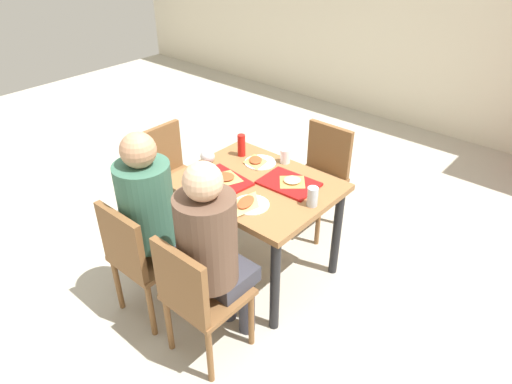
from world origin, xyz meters
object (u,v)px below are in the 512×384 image
object	(u,v)px
pizza_slice_a	(225,177)
pizza_slice_c	(256,161)
tray_red_far	(289,183)
pizza_slice_b	(292,181)
chair_far_side	(321,170)
paper_plate_near_edge	(251,205)
person_in_brown_jacket	(212,246)
pizza_slice_d	(246,203)
plastic_cup_a	(285,156)
plastic_cup_b	(222,199)
foil_bundle	(208,157)
chair_near_left	(139,255)
paper_plate_center	(260,162)
person_in_red	(153,211)
condiment_bottle	(241,145)
chair_near_right	(196,294)
chair_left_end	(171,171)
main_table	(256,196)
tray_red_near	(222,181)

from	to	relation	value
pizza_slice_a	pizza_slice_c	bearing A→B (deg)	91.32
tray_red_far	pizza_slice_b	distance (m)	0.03
chair_far_side	paper_plate_near_edge	xyz separation A→B (m)	(0.15, -1.00, 0.25)
person_in_brown_jacket	pizza_slice_d	world-z (taller)	person_in_brown_jacket
pizza_slice_c	plastic_cup_a	distance (m)	0.21
plastic_cup_b	foil_bundle	bearing A→B (deg)	144.76
chair_near_left	paper_plate_center	size ratio (longest dim) A/B	3.80
tray_red_far	person_in_red	bearing A→B (deg)	-119.21
person_in_red	foil_bundle	xyz separation A→B (m)	(-0.18, 0.62, 0.05)
paper_plate_near_edge	condiment_bottle	distance (m)	0.65
tray_red_far	chair_near_right	bearing A→B (deg)	-85.23
pizza_slice_a	plastic_cup_a	xyz separation A→B (m)	(0.14, 0.45, 0.03)
paper_plate_near_edge	chair_far_side	bearing A→B (deg)	98.54
paper_plate_near_edge	pizza_slice_c	xyz separation A→B (m)	(-0.33, 0.42, 0.01)
condiment_bottle	chair_near_left	bearing A→B (deg)	-85.71
person_in_brown_jacket	pizza_slice_d	distance (m)	0.42
tray_red_far	pizza_slice_c	distance (m)	0.36
plastic_cup_a	condiment_bottle	bearing A→B (deg)	-158.32
chair_near_left	tray_red_far	bearing A→B (deg)	64.71
foil_bundle	tray_red_far	bearing A→B (deg)	13.05
chair_far_side	tray_red_far	xyz separation A→B (m)	(0.18, -0.66, 0.25)
chair_left_end	tray_red_far	xyz separation A→B (m)	(1.06, 0.12, 0.25)
main_table	person_in_brown_jacket	world-z (taller)	person_in_brown_jacket
chair_far_side	pizza_slice_d	distance (m)	1.06
pizza_slice_a	plastic_cup_b	world-z (taller)	plastic_cup_b
paper_plate_near_edge	main_table	bearing A→B (deg)	124.46
main_table	pizza_slice_c	bearing A→B (deg)	131.35
chair_left_end	condiment_bottle	world-z (taller)	condiment_bottle
chair_near_left	paper_plate_near_edge	xyz separation A→B (m)	(0.40, 0.56, 0.25)
chair_left_end	paper_plate_near_edge	world-z (taller)	chair_left_end
paper_plate_center	chair_far_side	bearing A→B (deg)	75.05
chair_near_right	paper_plate_center	bearing A→B (deg)	111.82
main_table	person_in_brown_jacket	distance (m)	0.70
main_table	chair_near_right	bearing A→B (deg)	-72.23
main_table	paper_plate_near_edge	world-z (taller)	paper_plate_near_edge
chair_left_end	person_in_brown_jacket	distance (m)	1.33
pizza_slice_b	plastic_cup_a	size ratio (longest dim) A/B	1.75
chair_left_end	plastic_cup_b	bearing A→B (deg)	-20.41
person_in_red	plastic_cup_b	size ratio (longest dim) A/B	12.47
pizza_slice_d	chair_left_end	bearing A→B (deg)	166.69
chair_far_side	pizza_slice_c	bearing A→B (deg)	-106.82
chair_far_side	chair_left_end	world-z (taller)	same
chair_far_side	foil_bundle	size ratio (longest dim) A/B	8.37
person_in_red	chair_near_left	bearing A→B (deg)	-90.00
pizza_slice_b	pizza_slice_c	world-z (taller)	pizza_slice_b
pizza_slice_c	person_in_brown_jacket	bearing A→B (deg)	-63.14
chair_far_side	person_in_brown_jacket	world-z (taller)	person_in_brown_jacket
tray_red_near	pizza_slice_d	distance (m)	0.32
pizza_slice_a	plastic_cup_a	world-z (taller)	plastic_cup_a
pizza_slice_a	chair_far_side	bearing A→B (deg)	79.36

